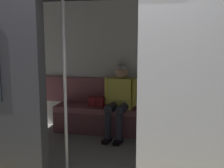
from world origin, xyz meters
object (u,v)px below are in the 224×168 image
Objects in this scene: person_seated at (120,96)px; book at (145,108)px; bench_seat at (126,115)px; handbag at (97,102)px; grab_pole_door at (65,85)px; train_car at (109,45)px.

person_seated is 5.38× the size of book.
handbag is at bearing -2.82° from bench_seat.
handbag is 1.69m from grab_pole_door.
bench_seat is 11.18× the size of book.
person_seated is at bearing 169.30° from handbag.
book is at bearing -160.68° from person_seated.
train_car is at bearing 115.74° from handbag.
grab_pole_door is at bearing 56.93° from book.
person_seated is at bearing -87.30° from train_car.
grab_pole_door is (0.31, 1.52, 0.42)m from person_seated.
handbag is at bearing -5.78° from book.
train_car is 2.60× the size of bench_seat.
person_seated is at bearing 9.25° from book.
grab_pole_door reaches higher than book.
train_car reaches higher than bench_seat.
train_car is 1.49m from book.
person_seated is 1.61m from grab_pole_door.
bench_seat is 0.32m from book.
handbag is 1.18× the size of book.
train_car is 1.48m from bench_seat.
grab_pole_door is (0.41, 1.57, 0.75)m from bench_seat.
grab_pole_door reaches higher than bench_seat.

